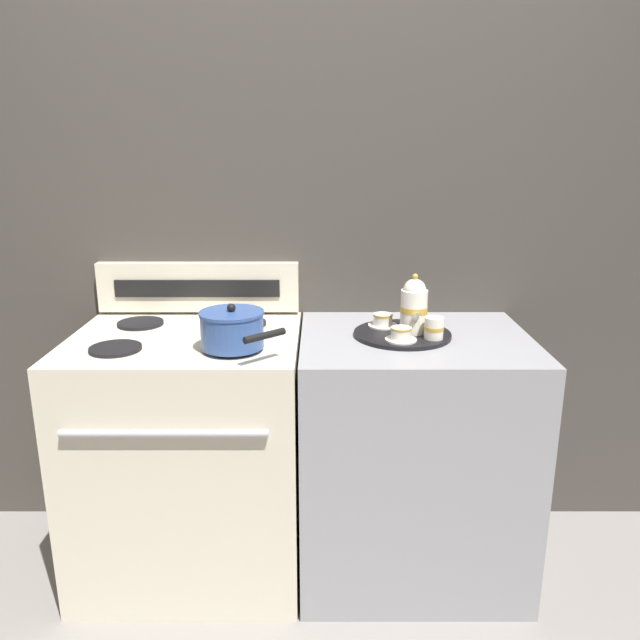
% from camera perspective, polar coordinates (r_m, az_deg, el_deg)
% --- Properties ---
extents(ground_plane, '(6.00, 6.00, 0.00)m').
position_cam_1_polar(ground_plane, '(2.58, -1.68, -21.04)').
color(ground_plane, gray).
extents(wall_back, '(6.00, 0.05, 2.20)m').
position_cam_1_polar(wall_back, '(2.45, -1.66, 5.36)').
color(wall_back, '#423D38').
rests_on(wall_back, ground).
extents(stove, '(0.79, 0.68, 0.91)m').
position_cam_1_polar(stove, '(2.38, -11.76, -11.89)').
color(stove, beige).
rests_on(stove, ground).
extents(control_panel, '(0.78, 0.05, 0.19)m').
position_cam_1_polar(control_panel, '(2.47, -11.11, 2.97)').
color(control_panel, beige).
rests_on(control_panel, stove).
extents(side_counter, '(0.80, 0.65, 0.90)m').
position_cam_1_polar(side_counter, '(2.36, 8.25, -12.04)').
color(side_counter, '#939399').
rests_on(side_counter, ground).
extents(saucepan, '(0.28, 0.29, 0.14)m').
position_cam_1_polar(saucepan, '(2.01, -8.05, -0.84)').
color(saucepan, '#335193').
rests_on(saucepan, stove).
extents(serving_tray, '(0.34, 0.34, 0.01)m').
position_cam_1_polar(serving_tray, '(2.18, 7.48, -1.29)').
color(serving_tray, black).
rests_on(serving_tray, side_counter).
extents(teapot, '(0.09, 0.15, 0.21)m').
position_cam_1_polar(teapot, '(2.16, 8.54, 1.27)').
color(teapot, white).
rests_on(teapot, serving_tray).
extents(teacup_left, '(0.11, 0.11, 0.05)m').
position_cam_1_polar(teacup_left, '(2.08, 7.37, -1.28)').
color(teacup_left, white).
rests_on(teacup_left, serving_tray).
extents(teacup_right, '(0.11, 0.11, 0.05)m').
position_cam_1_polar(teacup_right, '(2.24, 5.71, -0.01)').
color(teacup_right, white).
rests_on(teacup_right, serving_tray).
extents(creamer_jug, '(0.07, 0.07, 0.07)m').
position_cam_1_polar(creamer_jug, '(2.12, 10.32, -0.73)').
color(creamer_jug, white).
rests_on(creamer_jug, serving_tray).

